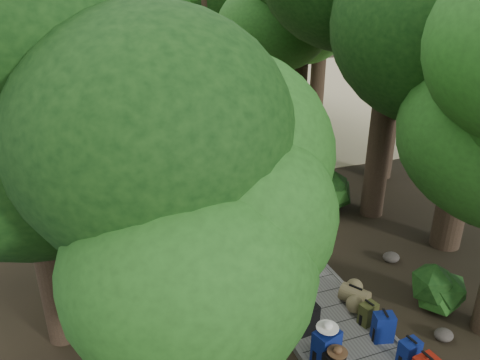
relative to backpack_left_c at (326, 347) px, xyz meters
name	(u,v)px	position (x,y,z in m)	size (l,w,h in m)	color
ground	(279,264)	(0.67, 3.40, -0.54)	(120.00, 120.00, 0.00)	black
sand_beach	(156,107)	(0.67, 19.40, -0.53)	(40.00, 22.00, 0.02)	tan
boardwalk	(264,242)	(0.67, 4.40, -0.48)	(2.00, 12.00, 0.12)	slate
backpack_left_c	(326,347)	(0.00, 0.00, 0.00)	(0.46, 0.33, 0.85)	navy
backpack_left_d	(292,305)	(0.03, 1.43, -0.17)	(0.34, 0.24, 0.52)	navy
backpack_right_b	(409,353)	(1.37, -0.56, -0.10)	(0.36, 0.25, 0.65)	navy
backpack_right_c	(383,326)	(1.37, 0.19, -0.10)	(0.38, 0.27, 0.65)	navy
backpack_right_d	(368,313)	(1.38, 0.69, -0.16)	(0.34, 0.25, 0.52)	#3C411C
duffel_right_khaki	(355,295)	(1.48, 1.32, -0.23)	(0.40, 0.60, 0.40)	brown
suitcase_on_boardwalk	(308,320)	(0.11, 0.87, -0.11)	(0.41, 0.22, 0.63)	black
lone_suitcase_on_sand	(205,148)	(1.11, 11.44, -0.23)	(0.37, 0.21, 0.58)	black
hat_brown	(338,350)	(-0.01, -0.36, 0.26)	(0.35, 0.35, 0.11)	#51351E
hat_white	(328,325)	(0.00, 0.02, 0.49)	(0.40, 0.40, 0.13)	silver
kayak	(106,139)	(-2.45, 14.34, -0.37)	(0.68, 3.10, 0.31)	#A3260D
sun_lounger	(258,130)	(4.00, 12.94, -0.26)	(0.52, 1.63, 0.52)	silver
tree_right_c	(391,53)	(4.41, 4.90, 4.20)	(5.48, 5.48, 9.49)	black
tree_right_d	(399,32)	(6.42, 7.21, 4.43)	(5.42, 5.42, 9.94)	black
tree_right_e	(301,32)	(4.49, 10.20, 4.17)	(5.24, 5.24, 9.43)	black
tree_right_f	(322,20)	(7.24, 13.58, 4.26)	(5.39, 5.39, 9.62)	black
tree_left_a	(194,249)	(-2.34, -0.01, 2.57)	(3.74, 3.74, 6.23)	black
tree_left_b	(27,140)	(-4.42, 2.58, 3.59)	(4.60, 4.60, 8.28)	black
tree_left_c	(100,88)	(-2.95, 6.05, 3.62)	(4.79, 4.79, 8.33)	black
tree_back_a	(129,12)	(-0.51, 17.74, 4.48)	(5.81, 5.81, 10.05)	black
tree_back_b	(188,6)	(2.57, 18.86, 4.63)	(5.80, 5.80, 10.35)	black
tree_back_c	(246,22)	(5.88, 19.24, 3.71)	(4.72, 4.72, 8.50)	black
tree_back_d	(30,28)	(-4.90, 18.26, 3.88)	(5.31, 5.31, 8.85)	black
palm_right_a	(272,67)	(3.26, 9.92, 3.06)	(4.22, 4.22, 7.20)	#174613
palm_right_b	(296,33)	(6.15, 13.86, 3.70)	(4.39, 4.39, 8.48)	#174613
palm_right_c	(221,48)	(3.09, 15.27, 3.01)	(4.47, 4.47, 7.11)	#174613
palm_left_a	(47,77)	(-4.19, 9.22, 3.36)	(4.91, 4.91, 7.82)	#174613
rock_left_b	(202,342)	(-1.92, 1.35, -0.43)	(0.40, 0.36, 0.22)	#4C473F
rock_left_c	(199,262)	(-1.26, 3.95, -0.38)	(0.60, 0.54, 0.33)	#4C473F
rock_left_d	(179,217)	(-1.14, 6.54, -0.47)	(0.28, 0.25, 0.15)	#4C473F
rock_right_a	(444,335)	(2.61, -0.13, -0.44)	(0.38, 0.35, 0.21)	#4C473F
rock_right_b	(391,257)	(3.36, 2.53, -0.43)	(0.43, 0.38, 0.23)	#4C473F
rock_right_c	(307,230)	(2.07, 4.55, -0.46)	(0.31, 0.28, 0.17)	#4C473F
rock_right_d	(315,181)	(3.81, 7.34, -0.39)	(0.57, 0.52, 0.32)	#4C473F
shrub_left_a	(233,354)	(-1.58, 0.49, -0.06)	(1.08, 1.08, 0.97)	#1D4815
shrub_left_b	(186,242)	(-1.42, 4.52, -0.11)	(0.96, 0.96, 0.86)	#1D4815
shrub_left_c	(142,191)	(-1.98, 7.69, 0.03)	(1.27, 1.27, 1.15)	#1D4815
shrub_right_a	(438,292)	(3.02, 0.60, -0.03)	(1.14, 1.14, 1.03)	#1D4815
shrub_right_b	(335,189)	(3.50, 5.57, 0.11)	(1.46, 1.46, 1.31)	#1D4815
shrub_right_c	(269,167)	(2.58, 8.47, -0.15)	(0.89, 0.89, 0.80)	#1D4815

